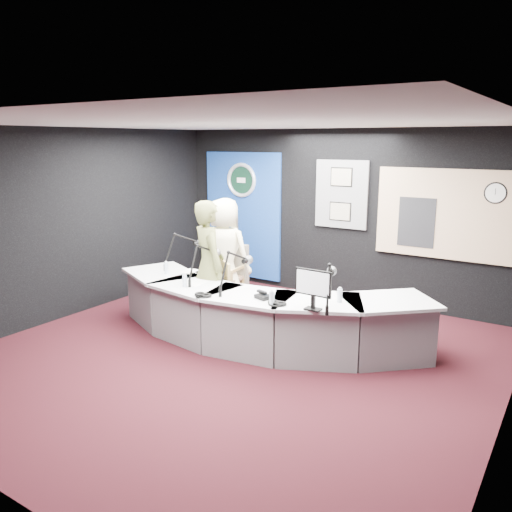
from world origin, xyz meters
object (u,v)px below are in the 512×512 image
Objects in this scene: armchair_left at (225,277)px; broadcast_desk at (255,315)px; armchair_right at (210,296)px; person_man at (225,253)px; person_woman at (209,266)px.

broadcast_desk is at bearing -45.64° from armchair_left.
armchair_right is at bearing -71.84° from armchair_left.
armchair_left is 0.41m from person_man.
person_man reaches higher than broadcast_desk.
person_man is (-0.42, 0.93, 0.40)m from armchair_right.
person_man is at bearing 140.57° from broadcast_desk.
broadcast_desk is 1.62m from armchair_left.
person_woman is (0.42, -0.93, 0.04)m from person_man.
person_woman reaches higher than person_man.
armchair_right is 0.52× the size of person_woman.
armchair_right is 0.44m from person_woman.
armchair_right is (-0.83, 0.10, 0.10)m from broadcast_desk.
person_woman is at bearing 0.00° from armchair_right.
armchair_left is 0.53× the size of person_man.
person_woman is at bearing -71.84° from armchair_left.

